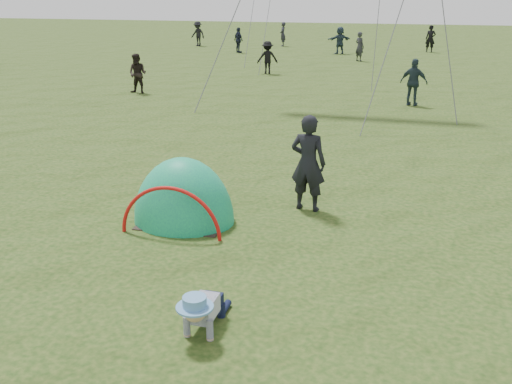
# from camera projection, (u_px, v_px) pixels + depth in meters

# --- Properties ---
(ground) EXTENTS (140.00, 140.00, 0.00)m
(ground) POSITION_uv_depth(u_px,v_px,m) (127.00, 316.00, 7.50)
(ground) COLOR #15350E
(crawling_toddler) EXTENTS (0.58, 0.83, 0.63)m
(crawling_toddler) POSITION_uv_depth(u_px,v_px,m) (202.00, 309.00, 7.05)
(crawling_toddler) COLOR black
(crawling_toddler) RESTS_ON ground
(popup_tent) EXTENTS (1.94, 1.63, 2.43)m
(popup_tent) POSITION_uv_depth(u_px,v_px,m) (184.00, 221.00, 10.56)
(popup_tent) COLOR #18786B
(popup_tent) RESTS_ON ground
(standing_adult) EXTENTS (0.73, 0.53, 1.87)m
(standing_adult) POSITION_uv_depth(u_px,v_px,m) (308.00, 163.00, 10.83)
(standing_adult) COLOR black
(standing_adult) RESTS_ON ground
(crowd_person_0) EXTENTS (0.68, 0.47, 1.79)m
(crowd_person_0) POSITION_uv_depth(u_px,v_px,m) (430.00, 39.00, 38.67)
(crowd_person_0) COLOR black
(crowd_person_0) RESTS_ON ground
(crowd_person_2) EXTENTS (0.99, 0.95, 1.66)m
(crowd_person_2) POSITION_uv_depth(u_px,v_px,m) (239.00, 40.00, 38.39)
(crowd_person_2) COLOR #1C2234
(crowd_person_2) RESTS_ON ground
(crowd_person_3) EXTENTS (1.30, 0.96, 1.79)m
(crowd_person_3) POSITION_uv_depth(u_px,v_px,m) (198.00, 34.00, 42.95)
(crowd_person_3) COLOR black
(crowd_person_3) RESTS_ON ground
(crowd_person_5) EXTENTS (1.63, 1.35, 1.75)m
(crowd_person_5) POSITION_uv_depth(u_px,v_px,m) (340.00, 40.00, 37.68)
(crowd_person_5) COLOR #283848
(crowd_person_5) RESTS_ON ground
(crowd_person_6) EXTENTS (0.74, 0.70, 1.70)m
(crowd_person_6) POSITION_uv_depth(u_px,v_px,m) (360.00, 47.00, 33.83)
(crowd_person_6) COLOR #27282C
(crowd_person_6) RESTS_ON ground
(crowd_person_9) EXTENTS (1.19, 0.94, 1.61)m
(crowd_person_9) POSITION_uv_depth(u_px,v_px,m) (267.00, 58.00, 28.77)
(crowd_person_9) COLOR black
(crowd_person_9) RESTS_ON ground
(crowd_person_12) EXTENTS (0.56, 0.72, 1.76)m
(crowd_person_12) POSITION_uv_depth(u_px,v_px,m) (283.00, 34.00, 42.78)
(crowd_person_12) COLOR #24252D
(crowd_person_12) RESTS_ON ground
(crowd_person_13) EXTENTS (0.80, 0.63, 1.60)m
(crowd_person_13) POSITION_uv_depth(u_px,v_px,m) (138.00, 74.00, 23.29)
(crowd_person_13) COLOR black
(crowd_person_13) RESTS_ON ground
(crowd_person_14) EXTENTS (1.07, 0.65, 1.70)m
(crowd_person_14) POSITION_uv_depth(u_px,v_px,m) (414.00, 82.00, 20.81)
(crowd_person_14) COLOR #24343B
(crowd_person_14) RESTS_ON ground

